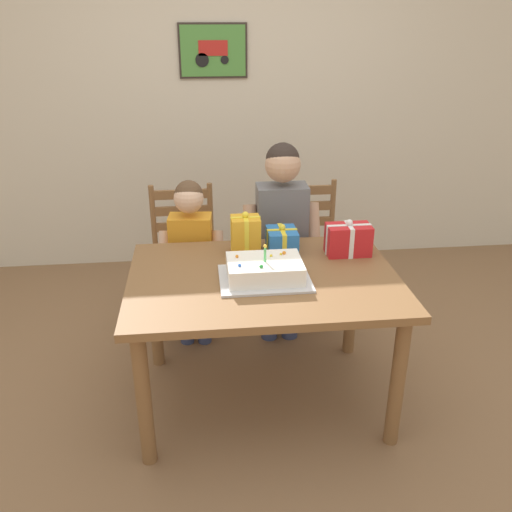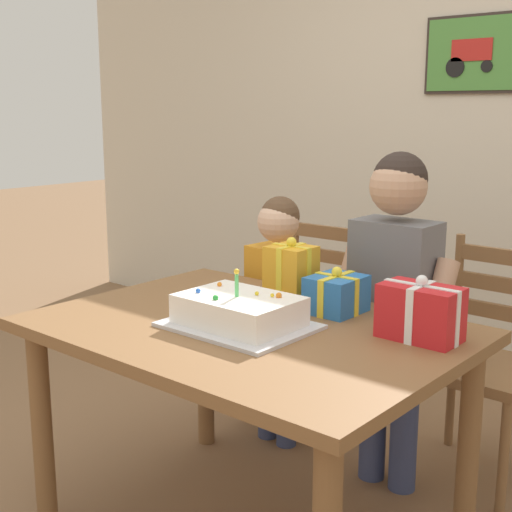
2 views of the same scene
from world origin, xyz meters
The scene contains 11 objects.
ground_plane centered at (0.00, 0.00, 0.00)m, with size 20.00×20.00×0.00m, color #846042.
back_wall centered at (0.00, 1.96, 1.30)m, with size 6.40×0.11×2.60m.
dining_table centered at (0.00, 0.00, 0.65)m, with size 1.33×0.96×0.75m.
birthday_cake centered at (0.00, -0.04, 0.80)m, with size 0.44×0.34×0.19m.
gift_box_red_large centered at (-0.06, 0.30, 0.85)m, with size 0.16×0.14×0.24m.
gift_box_beside_cake centered at (0.14, 0.30, 0.81)m, with size 0.16×0.19×0.16m.
gift_box_corner_small centered at (0.48, 0.22, 0.83)m, with size 0.24×0.14×0.20m.
chair_left centered at (-0.42, 0.91, 0.47)m, with size 0.43×0.43×0.92m.
chair_right centered at (0.41, 0.91, 0.47)m, with size 0.42×0.42×0.92m.
child_older centered at (0.18, 0.60, 0.77)m, with size 0.46×0.26×1.27m.
child_younger centered at (-0.36, 0.60, 0.65)m, with size 0.40×0.23×1.07m.
Camera 1 is at (-0.30, -2.39, 1.93)m, focal length 37.98 mm.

